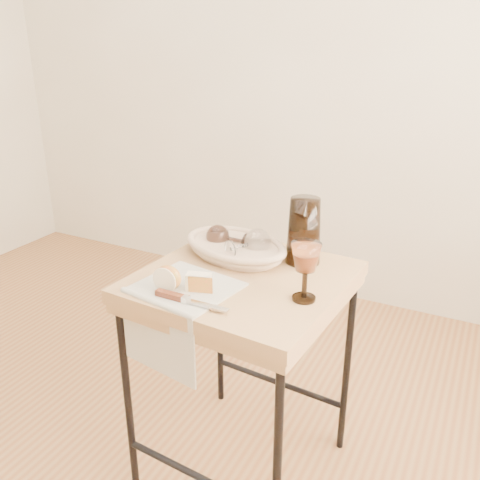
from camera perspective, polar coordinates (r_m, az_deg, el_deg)
The scene contains 11 objects.
wall_back at distance 2.87m, azimuth 3.88°, elevation 20.67°, with size 3.60×0.00×2.70m, color beige.
side_table at distance 1.72m, azimuth 0.31°, elevation -15.08°, with size 0.58×0.58×0.74m, color olive, non-canonical shape.
tea_towel at distance 1.46m, azimuth -6.00°, elevation -5.23°, with size 0.27×0.24×0.01m, color beige.
bread_basket at distance 1.65m, azimuth -0.51°, elevation -1.01°, with size 0.32×0.22×0.05m, color #9F7A5D, non-canonical shape.
goblet_lying_a at distance 1.66m, azimuth -1.16°, elevation 0.15°, with size 0.13×0.08×0.08m, color brown, non-canonical shape.
goblet_lying_b at distance 1.60m, azimuth 0.69°, elevation -0.56°, with size 0.14×0.09×0.09m, color white, non-canonical shape.
pitcher at distance 1.59m, azimuth 7.14°, elevation 1.03°, with size 0.15×0.23×0.25m, color black, non-canonical shape.
wine_goblet at distance 1.37m, azimuth 7.27°, elevation -3.52°, with size 0.08×0.08×0.17m, color white, non-canonical shape.
apple_half at distance 1.44m, azimuth -7.97°, elevation -4.12°, with size 0.08×0.04×0.07m, color red.
apple_wedge at distance 1.43m, azimuth -4.64°, elevation -4.65°, with size 0.07×0.04×0.05m, color #FFECC1.
table_knife at distance 1.37m, azimuth -5.79°, elevation -6.63°, with size 0.22×0.02×0.02m, color silver, non-canonical shape.
Camera 1 is at (1.14, -0.83, 1.40)m, focal length 38.30 mm.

